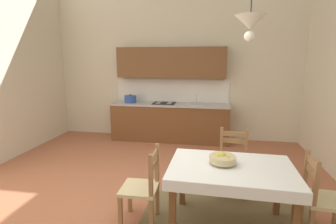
% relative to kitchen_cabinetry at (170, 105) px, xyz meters
% --- Properties ---
extents(ground_plane, '(6.46, 6.99, 0.10)m').
position_rel_kitchen_cabinetry_xyz_m(ground_plane, '(0.07, -2.92, -0.91)').
color(ground_plane, '#A86042').
extents(wall_back, '(6.46, 0.12, 4.30)m').
position_rel_kitchen_cabinetry_xyz_m(wall_back, '(0.07, 0.33, 1.29)').
color(wall_back, beige).
rests_on(wall_back, ground_plane).
extents(kitchen_cabinetry, '(2.79, 0.63, 2.20)m').
position_rel_kitchen_cabinetry_xyz_m(kitchen_cabinetry, '(0.00, 0.00, 0.00)').
color(kitchen_cabinetry, brown).
rests_on(kitchen_cabinetry, ground_plane).
extents(dining_table, '(1.40, 0.97, 0.75)m').
position_rel_kitchen_cabinetry_xyz_m(dining_table, '(1.22, -3.18, -0.23)').
color(dining_table, brown).
rests_on(dining_table, ground_plane).
extents(dining_chair_window_side, '(0.45, 0.45, 0.93)m').
position_rel_kitchen_cabinetry_xyz_m(dining_chair_window_side, '(2.19, -3.16, -0.41)').
color(dining_chair_window_side, '#D1BC89').
rests_on(dining_chair_window_side, ground_plane).
extents(dining_chair_tv_side, '(0.43, 0.43, 0.93)m').
position_rel_kitchen_cabinetry_xyz_m(dining_chair_tv_side, '(0.22, -3.26, -0.41)').
color(dining_chair_tv_side, '#D1BC89').
rests_on(dining_chair_tv_side, ground_plane).
extents(dining_chair_kitchen_side, '(0.47, 0.47, 0.93)m').
position_rel_kitchen_cabinetry_xyz_m(dining_chair_kitchen_side, '(1.30, -2.33, -0.41)').
color(dining_chair_kitchen_side, '#D1BC89').
rests_on(dining_chair_kitchen_side, ground_plane).
extents(fruit_bowl, '(0.30, 0.30, 0.12)m').
position_rel_kitchen_cabinetry_xyz_m(fruit_bowl, '(1.12, -3.13, -0.04)').
color(fruit_bowl, tan).
rests_on(fruit_bowl, dining_table).
extents(pendant_lamp, '(0.32, 0.32, 0.81)m').
position_rel_kitchen_cabinetry_xyz_m(pendant_lamp, '(1.33, -3.12, 1.42)').
color(pendant_lamp, black).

